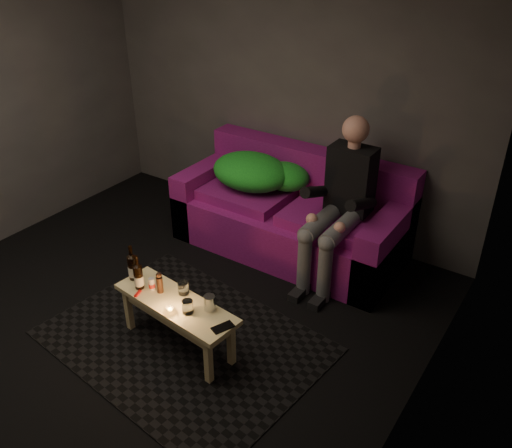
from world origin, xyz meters
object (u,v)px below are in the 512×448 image
at_px(beer_bottle_a, 133,267).
at_px(steel_cup, 210,303).
at_px(person, 341,200).
at_px(coffee_table, 176,310).
at_px(sofa, 292,216).
at_px(beer_bottle_b, 138,276).

height_order(beer_bottle_a, steel_cup, beer_bottle_a).
distance_m(person, coffee_table, 1.61).
height_order(sofa, coffee_table, sofa).
xyz_separation_m(sofa, beer_bottle_a, (-0.42, -1.61, 0.18)).
bearing_deg(steel_cup, person, 78.98).
height_order(coffee_table, steel_cup, steel_cup).
bearing_deg(sofa, beer_bottle_b, -100.39).
distance_m(beer_bottle_a, beer_bottle_b, 0.13).
bearing_deg(beer_bottle_b, coffee_table, 3.45).
relative_size(person, coffee_table, 1.37).
bearing_deg(coffee_table, sofa, 90.68).
bearing_deg(coffee_table, steel_cup, 15.43).
height_order(sofa, steel_cup, sofa).
bearing_deg(person, beer_bottle_b, -119.61).
height_order(sofa, person, person).
height_order(person, coffee_table, person).
bearing_deg(beer_bottle_a, beer_bottle_b, -26.54).
relative_size(person, beer_bottle_a, 4.92).
bearing_deg(coffee_table, beer_bottle_a, 175.03).
distance_m(sofa, person, 0.69).
bearing_deg(coffee_table, beer_bottle_b, -176.55).
height_order(coffee_table, beer_bottle_b, beer_bottle_b).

